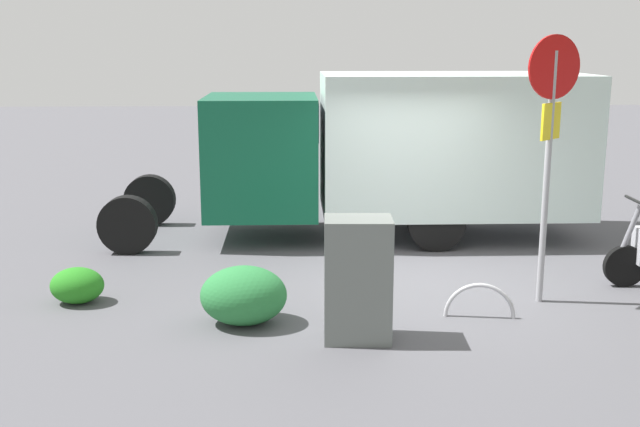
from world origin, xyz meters
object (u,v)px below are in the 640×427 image
at_px(bike_rack_hoop, 479,317).
at_px(stop_sign, 550,127).
at_px(box_truck_near, 391,145).
at_px(utility_cabinet, 358,279).

bearing_deg(bike_rack_hoop, stop_sign, -148.82).
relative_size(stop_sign, bike_rack_hoop, 3.88).
bearing_deg(box_truck_near, utility_cabinet, 78.55).
distance_m(stop_sign, bike_rack_hoop, 2.44).
bearing_deg(stop_sign, utility_cabinet, 25.82).
distance_m(box_truck_near, stop_sign, 3.81).
bearing_deg(bike_rack_hoop, utility_cabinet, 22.40).
relative_size(box_truck_near, stop_sign, 2.36).
bearing_deg(utility_cabinet, box_truck_near, -101.50).
xyz_separation_m(stop_sign, utility_cabinet, (2.41, 1.16, -1.52)).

